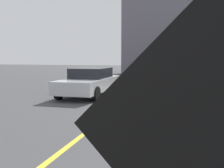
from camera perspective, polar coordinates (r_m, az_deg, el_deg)
lane_center_stripe at (r=6.32m, az=-7.94°, el=-12.00°), size 0.14×36.00×0.01m
roadwork_sign at (r=1.53m, az=20.55°, el=-12.13°), size 1.62×0.22×2.33m
arrow_board_trailer at (r=13.37m, az=14.55°, el=-0.60°), size 1.60×1.93×2.70m
box_truck at (r=18.75m, az=16.63°, el=4.96°), size 2.81×6.88×3.14m
pickup_car at (r=13.41m, az=-4.76°, el=0.51°), size 2.08×4.85×1.38m
highway_guide_sign at (r=23.09m, az=21.38°, el=9.12°), size 2.79×0.29×5.00m
far_building_block at (r=30.46m, az=18.98°, el=10.24°), size 16.30×7.19×8.89m
traffic_cone_mid_lane at (r=5.68m, az=14.56°, el=-10.22°), size 0.36×0.36×0.78m
traffic_cone_far_lane at (r=8.59m, az=15.11°, el=-5.22°), size 0.36×0.36×0.65m
traffic_cone_curbside at (r=11.55m, az=15.45°, el=-2.45°), size 0.36×0.36×0.64m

